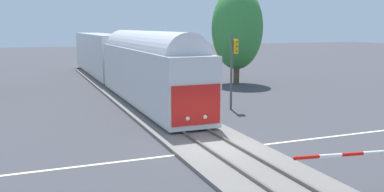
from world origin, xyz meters
TOP-DOWN VIEW (x-y plane):
  - ground_plane at (0.00, 0.00)m, footprint 220.00×220.00m
  - road_centre_stripe at (0.00, 0.00)m, footprint 44.00×0.20m
  - railway_track at (0.00, 0.00)m, footprint 4.40×80.00m
  - commuter_train at (0.00, 21.87)m, footprint 3.04×41.39m
  - traffic_signal_far_side at (5.18, 8.62)m, footprint 0.53×0.38m
  - oak_far_right at (11.66, 20.47)m, footprint 5.14×5.14m

SIDE VIEW (x-z plane):
  - ground_plane at x=0.00m, z-range 0.00..0.00m
  - road_centre_stripe at x=0.00m, z-range 0.00..0.01m
  - railway_track at x=0.00m, z-range -0.06..0.26m
  - commuter_train at x=0.00m, z-range 0.22..5.38m
  - traffic_signal_far_side at x=5.18m, z-range 0.89..6.12m
  - oak_far_right at x=11.66m, z-range 0.73..10.50m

